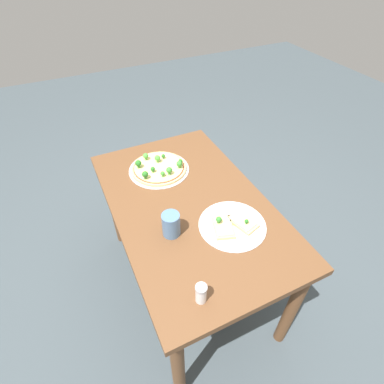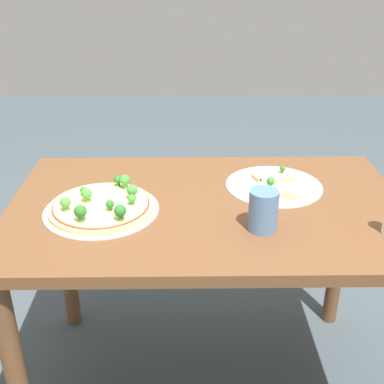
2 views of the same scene
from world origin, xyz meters
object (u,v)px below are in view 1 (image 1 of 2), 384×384
(pizza_tray_whole, at_px, (159,168))
(condiment_shaker, at_px, (201,293))
(drinking_cup, at_px, (171,224))
(pizza_tray_slice, at_px, (232,225))
(dining_table, at_px, (189,217))

(pizza_tray_whole, distance_m, condiment_shaker, 0.82)
(pizza_tray_whole, xyz_separation_m, drinking_cup, (-0.46, 0.11, 0.04))
(pizza_tray_slice, xyz_separation_m, drinking_cup, (0.08, 0.27, 0.05))
(drinking_cup, height_order, condiment_shaker, drinking_cup)
(pizza_tray_slice, relative_size, drinking_cup, 2.68)
(condiment_shaker, bearing_deg, drinking_cup, -4.06)
(dining_table, relative_size, drinking_cup, 10.33)
(condiment_shaker, bearing_deg, dining_table, -20.17)
(pizza_tray_slice, xyz_separation_m, condiment_shaker, (-0.26, 0.30, 0.04))
(dining_table, relative_size, condiment_shaker, 13.50)
(dining_table, distance_m, pizza_tray_slice, 0.28)
(dining_table, relative_size, pizza_tray_slice, 3.86)
(drinking_cup, bearing_deg, pizza_tray_slice, -106.81)
(dining_table, bearing_deg, pizza_tray_slice, -152.88)
(pizza_tray_slice, distance_m, condiment_shaker, 0.40)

